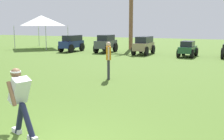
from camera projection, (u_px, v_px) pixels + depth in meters
name	position (u px, v px, depth m)	size (l,w,h in m)	color
frisbee_thrower	(20.00, 98.00, 5.72)	(1.02, 0.68, 1.41)	#191E38
frisbee_in_flight	(15.00, 94.00, 6.25)	(0.38, 0.38, 0.09)	white
teammate_near_sideline	(109.00, 57.00, 11.63)	(0.33, 0.48, 1.56)	#33333D
parked_car_slot_a	(72.00, 43.00, 23.25)	(1.20, 2.42, 1.34)	navy
parked_car_slot_b	(106.00, 43.00, 22.56)	(1.18, 2.36, 1.40)	#474C51
parked_car_slot_c	(144.00, 45.00, 21.05)	(1.19, 2.42, 1.34)	#998466
parked_car_slot_d	(188.00, 49.00, 19.55)	(1.19, 2.24, 1.10)	#235133
palm_tree_far_left	(131.00, 8.00, 24.74)	(3.56, 3.36, 5.99)	brown
event_tent	(41.00, 21.00, 26.01)	(3.65, 3.65, 3.03)	#B2B5BA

